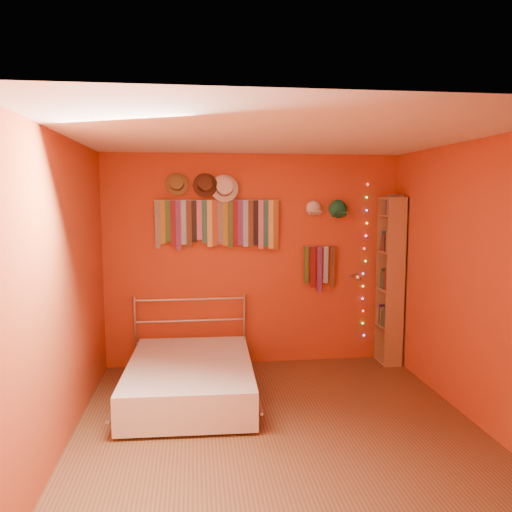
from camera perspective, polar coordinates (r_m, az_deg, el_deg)
name	(u,v)px	position (r m, az deg, el deg)	size (l,w,h in m)	color
ground	(278,427)	(4.61, 2.49, -18.96)	(3.50, 3.50, 0.00)	#51381B
back_wall	(254,260)	(5.93, -0.25, -0.50)	(3.50, 0.02, 2.50)	#A03719
right_wall	(473,282)	(4.83, 23.54, -2.73)	(0.02, 3.50, 2.50)	#A03719
left_wall	(63,291)	(4.29, -21.19, -3.75)	(0.02, 3.50, 2.50)	#A03719
ceiling	(279,135)	(4.18, 2.67, 13.64)	(3.50, 3.50, 0.02)	white
tie_rack	(218,222)	(5.79, -4.32, 3.87)	(1.45, 0.03, 0.58)	#A6A6AB
small_tie_rack	(320,266)	(6.02, 7.28, -1.08)	(0.40, 0.03, 0.55)	#A6A6AB
fedora_olive	(177,184)	(5.75, -9.05, 8.18)	(0.26, 0.14, 0.26)	brown
fedora_brown	(205,185)	(5.75, -5.82, 8.12)	(0.28, 0.15, 0.28)	#432518
fedora_white	(225,188)	(5.75, -3.61, 7.81)	(0.32, 0.17, 0.31)	silver
cap_white	(313,208)	(5.96, 6.57, 5.44)	(0.18, 0.23, 0.18)	silver
cap_green	(338,209)	(6.03, 9.34, 5.31)	(0.20, 0.25, 0.20)	#176845
fairy_lights	(365,261)	(6.20, 12.32, -0.58)	(0.06, 0.02, 1.88)	#FF3333
reading_lamp	(357,277)	(5.97, 11.47, -2.37)	(0.08, 0.33, 0.10)	#A6A6AB
bookshelf	(394,280)	(6.17, 15.48, -2.64)	(0.25, 0.34, 2.00)	brown
bed	(190,378)	(5.16, -7.53, -13.67)	(1.36, 1.81, 0.86)	#A6A6AB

